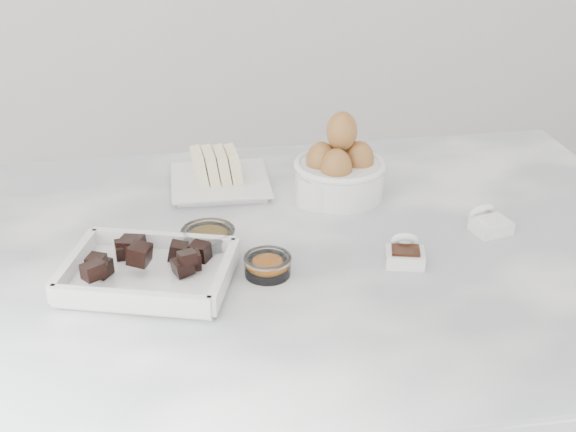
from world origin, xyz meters
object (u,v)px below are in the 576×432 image
object	(u,v)px
zest_bowl	(268,264)
honey_bowl	(208,239)
chocolate_dish	(148,267)
vanilla_spoon	(405,253)
butter_plate	(218,174)
sugar_ramekin	(321,188)
egg_bowl	(340,169)
salt_spoon	(489,222)

from	to	relation	value
zest_bowl	honey_bowl	bearing A→B (deg)	131.85
chocolate_dish	vanilla_spoon	bearing A→B (deg)	-0.36
butter_plate	sugar_ramekin	xyz separation A→B (m)	(0.16, -0.09, 0.00)
vanilla_spoon	zest_bowl	bearing A→B (deg)	-178.99
egg_bowl	salt_spoon	distance (m)	0.25
salt_spoon	chocolate_dish	bearing A→B (deg)	-172.47
butter_plate	sugar_ramekin	bearing A→B (deg)	-29.20
honey_bowl	salt_spoon	world-z (taller)	salt_spoon
vanilla_spoon	salt_spoon	size ratio (longest dim) A/B	1.01
egg_bowl	zest_bowl	bearing A→B (deg)	-123.50
chocolate_dish	butter_plate	size ratio (longest dim) A/B	1.56
chocolate_dish	sugar_ramekin	distance (m)	0.35
chocolate_dish	egg_bowl	distance (m)	0.39
butter_plate	vanilla_spoon	xyz separation A→B (m)	(0.24, -0.30, -0.01)
sugar_ramekin	butter_plate	bearing A→B (deg)	150.80
chocolate_dish	butter_plate	bearing A→B (deg)	67.66
honey_bowl	zest_bowl	xyz separation A→B (m)	(0.07, -0.08, -0.00)
egg_bowl	butter_plate	bearing A→B (deg)	161.12
egg_bowl	sugar_ramekin	bearing A→B (deg)	-148.67
vanilla_spoon	salt_spoon	distance (m)	0.17
egg_bowl	vanilla_spoon	bearing A→B (deg)	-79.32
chocolate_dish	salt_spoon	bearing A→B (deg)	7.53
vanilla_spoon	sugar_ramekin	bearing A→B (deg)	110.96
salt_spoon	honey_bowl	bearing A→B (deg)	178.68
egg_bowl	chocolate_dish	bearing A→B (deg)	-144.27
butter_plate	vanilla_spoon	size ratio (longest dim) A/B	2.24
zest_bowl	chocolate_dish	bearing A→B (deg)	177.97
chocolate_dish	butter_plate	xyz separation A→B (m)	(0.12, 0.29, -0.00)
honey_bowl	zest_bowl	bearing A→B (deg)	-48.15
chocolate_dish	honey_bowl	xyz separation A→B (m)	(0.09, 0.08, -0.01)
egg_bowl	zest_bowl	world-z (taller)	egg_bowl
egg_bowl	vanilla_spoon	xyz separation A→B (m)	(0.04, -0.23, -0.03)
chocolate_dish	zest_bowl	distance (m)	0.16
chocolate_dish	zest_bowl	world-z (taller)	chocolate_dish
sugar_ramekin	salt_spoon	size ratio (longest dim) A/B	1.08
chocolate_dish	sugar_ramekin	size ratio (longest dim) A/B	3.27
sugar_ramekin	vanilla_spoon	size ratio (longest dim) A/B	1.07
butter_plate	zest_bowl	distance (m)	0.30
zest_bowl	salt_spoon	world-z (taller)	salt_spoon
chocolate_dish	egg_bowl	size ratio (longest dim) A/B	1.72
zest_bowl	salt_spoon	bearing A→B (deg)	11.83
butter_plate	egg_bowl	size ratio (longest dim) A/B	1.10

